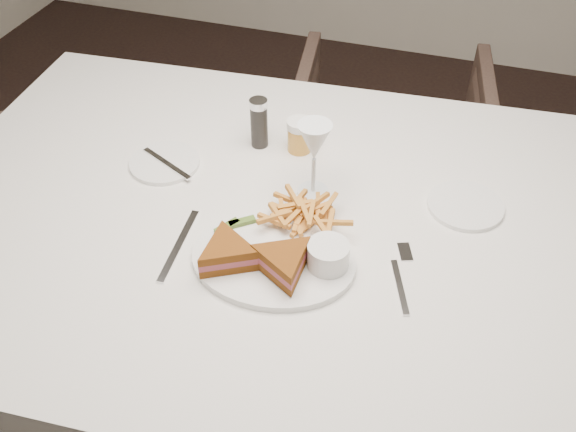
% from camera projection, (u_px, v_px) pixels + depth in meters
% --- Properties ---
extents(table, '(1.70, 1.20, 0.75)m').
position_uv_depth(table, '(294.00, 330.00, 1.58)').
color(table, silver).
rests_on(table, ground).
extents(chair_far, '(0.73, 0.70, 0.67)m').
position_uv_depth(chair_far, '(387.00, 145.00, 2.23)').
color(chair_far, '#433129').
rests_on(chair_far, ground).
extents(table_setting, '(0.83, 0.54, 0.18)m').
position_uv_depth(table_setting, '(287.00, 217.00, 1.28)').
color(table_setting, white).
rests_on(table_setting, table).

